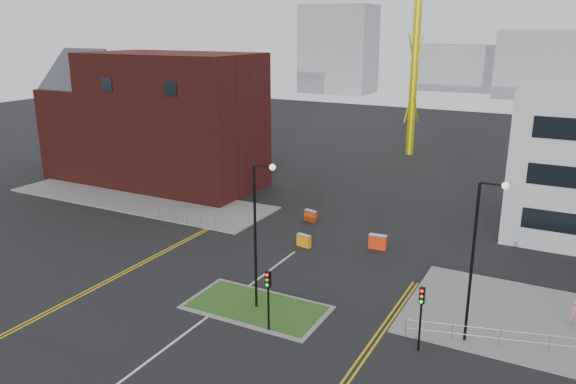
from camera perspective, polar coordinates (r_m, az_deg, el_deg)
name	(u,v)px	position (r m, az deg, el deg)	size (l,w,h in m)	color
ground	(141,366)	(30.62, -14.67, -16.75)	(200.00, 200.00, 0.00)	black
pavement_left	(139,198)	(57.90, -14.89, -0.64)	(28.00, 8.00, 0.12)	slate
island_kerb	(256,307)	(35.02, -3.22, -11.62)	(8.60, 4.60, 0.08)	slate
grass_island	(256,307)	(35.01, -3.22, -11.59)	(8.00, 4.00, 0.12)	#234F1A
brick_building	(152,120)	(62.71, -13.68, 7.10)	(24.20, 10.07, 14.24)	#461711
streetlamp_island	(258,225)	(32.74, -3.04, -3.37)	(1.46, 0.36, 9.18)	black
streetlamp_right_near	(478,250)	(30.74, 18.72, -5.61)	(1.46, 0.36, 9.18)	black
traffic_light_island	(268,290)	(31.41, -2.04, -9.89)	(0.28, 0.33, 3.65)	black
traffic_light_right	(421,307)	(30.45, 13.38, -11.26)	(0.28, 0.33, 3.65)	black
railing_left	(186,217)	(49.19, -10.29, -2.53)	(6.05, 0.05, 1.10)	gray
centre_line	(167,347)	(31.86, -12.19, -15.14)	(0.15, 30.00, 0.01)	silver
yellow_left_a	(141,262)	(42.57, -14.71, -6.94)	(0.12, 24.00, 0.01)	gold
yellow_left_b	(144,263)	(42.38, -14.41, -7.02)	(0.12, 24.00, 0.01)	gold
yellow_right_a	(360,356)	(30.67, 7.37, -16.22)	(0.12, 20.00, 0.01)	gold
yellow_right_b	(366,358)	(30.59, 7.92, -16.35)	(0.12, 20.00, 0.01)	gold
skyline_a	(338,49)	(150.21, 5.14, 14.24)	(18.00, 12.00, 22.00)	gray
skyline_b	(551,65)	(148.88, 25.14, 11.62)	(24.00, 12.00, 16.00)	gray
skyline_d	(478,68)	(160.89, 18.77, 11.81)	(30.00, 12.00, 12.00)	gray
pedestrian	(573,314)	(36.45, 27.00, -10.96)	(0.60, 0.40, 1.65)	tan
barrier_left	(311,215)	(49.56, 2.31, -2.38)	(1.24, 0.71, 0.99)	#CB3E0B
barrier_mid	(304,240)	(43.90, 1.63, -4.91)	(1.22, 0.62, 0.98)	orange
barrier_right	(378,241)	(43.95, 9.10, -4.96)	(1.39, 0.54, 1.15)	#F4360D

